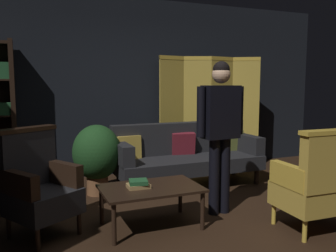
# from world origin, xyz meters

# --- Properties ---
(ground_plane) EXTENTS (10.00, 10.00, 0.00)m
(ground_plane) POSITION_xyz_m (0.00, 0.00, 0.00)
(ground_plane) COLOR black
(back_wall) EXTENTS (7.20, 0.10, 2.80)m
(back_wall) POSITION_xyz_m (0.00, 2.45, 1.40)
(back_wall) COLOR black
(back_wall) RESTS_ON ground_plane
(folding_screen) EXTENTS (1.72, 0.40, 1.90)m
(folding_screen) POSITION_xyz_m (1.29, 2.10, 0.99)
(folding_screen) COLOR #B29338
(folding_screen) RESTS_ON ground_plane
(velvet_couch) EXTENTS (2.12, 0.78, 0.88)m
(velvet_couch) POSITION_xyz_m (0.55, 1.45, 0.45)
(velvet_couch) COLOR black
(velvet_couch) RESTS_ON ground_plane
(coffee_table) EXTENTS (1.00, 0.64, 0.42)m
(coffee_table) POSITION_xyz_m (-0.45, 0.16, 0.37)
(coffee_table) COLOR black
(coffee_table) RESTS_ON ground_plane
(armchair_gilt_accent) EXTENTS (0.60, 0.60, 1.04)m
(armchair_gilt_accent) POSITION_xyz_m (0.98, -0.56, 0.49)
(armchair_gilt_accent) COLOR gold
(armchair_gilt_accent) RESTS_ON ground_plane
(armchair_wing_left) EXTENTS (0.80, 0.79, 1.04)m
(armchair_wing_left) POSITION_xyz_m (-1.51, 0.39, 0.49)
(armchair_wing_left) COLOR black
(armchair_wing_left) RESTS_ON ground_plane
(standing_figure) EXTENTS (0.59, 0.24, 1.70)m
(standing_figure) POSITION_xyz_m (0.39, 0.24, 1.03)
(standing_figure) COLOR black
(standing_figure) RESTS_ON ground_plane
(potted_plant) EXTENTS (0.63, 0.63, 0.93)m
(potted_plant) POSITION_xyz_m (-0.74, 1.46, 0.53)
(potted_plant) COLOR brown
(potted_plant) RESTS_ON ground_plane
(book_tan_leather) EXTENTS (0.22, 0.17, 0.04)m
(book_tan_leather) POSITION_xyz_m (-0.58, 0.18, 0.44)
(book_tan_leather) COLOR #9E7A47
(book_tan_leather) RESTS_ON coffee_table
(book_green_cloth) EXTENTS (0.21, 0.20, 0.04)m
(book_green_cloth) POSITION_xyz_m (-0.58, 0.18, 0.48)
(book_green_cloth) COLOR #1E4C28
(book_green_cloth) RESTS_ON book_tan_leather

